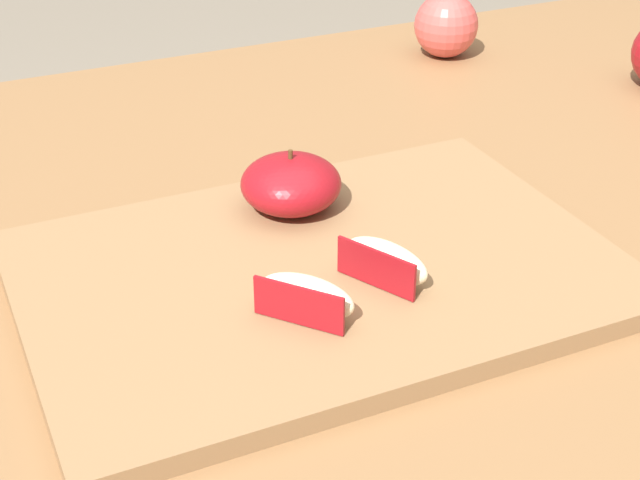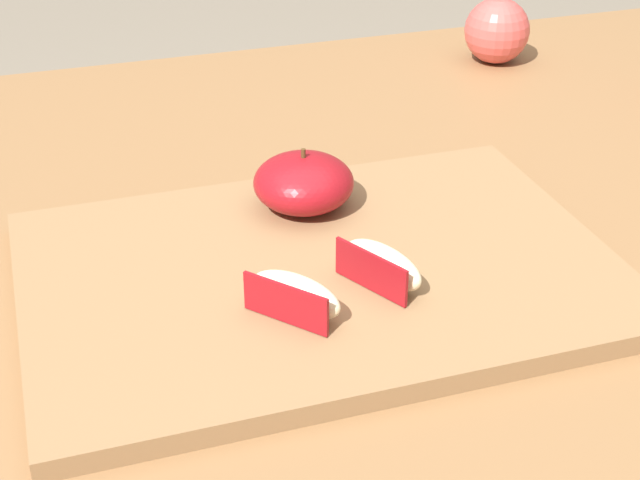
{
  "view_description": "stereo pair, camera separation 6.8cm",
  "coord_description": "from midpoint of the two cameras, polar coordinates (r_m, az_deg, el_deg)",
  "views": [
    {
      "loc": [
        -0.32,
        -0.56,
        1.1
      ],
      "look_at": [
        -0.08,
        -0.03,
        0.76
      ],
      "focal_mm": 53.71,
      "sensor_mm": 36.0,
      "label": 1
    },
    {
      "loc": [
        -0.26,
        -0.59,
        1.1
      ],
      "look_at": [
        -0.08,
        -0.03,
        0.76
      ],
      "focal_mm": 53.71,
      "sensor_mm": 36.0,
      "label": 2
    }
  ],
  "objects": [
    {
      "name": "apple_wedge_back",
      "position": [
        0.66,
        0.98,
        -1.38
      ],
      "size": [
        0.05,
        0.07,
        0.03
      ],
      "color": "beige",
      "rests_on": "cutting_board"
    },
    {
      "name": "cutting_board",
      "position": [
        0.69,
        -2.8,
        -2.06
      ],
      "size": [
        0.42,
        0.29,
        0.02
      ],
      "color": "olive",
      "rests_on": "dining_table"
    },
    {
      "name": "dining_table",
      "position": [
        0.79,
        1.8,
        -5.26
      ],
      "size": [
        1.47,
        0.95,
        0.73
      ],
      "color": "brown",
      "rests_on": "ground_plane"
    },
    {
      "name": "whole_apple_pink_lady",
      "position": [
        1.13,
        5.79,
        12.58
      ],
      "size": [
        0.07,
        0.07,
        0.08
      ],
      "color": "#D14C47",
      "rests_on": "dining_table"
    },
    {
      "name": "apple_wedge_near_knife",
      "position": [
        0.62,
        -3.94,
        -3.49
      ],
      "size": [
        0.06,
        0.07,
        0.03
      ],
      "color": "beige",
      "rests_on": "cutting_board"
    },
    {
      "name": "apple_half_skin_up",
      "position": [
        0.75,
        -4.33,
        3.3
      ],
      "size": [
        0.08,
        0.08,
        0.05
      ],
      "color": "maroon",
      "rests_on": "cutting_board"
    }
  ]
}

